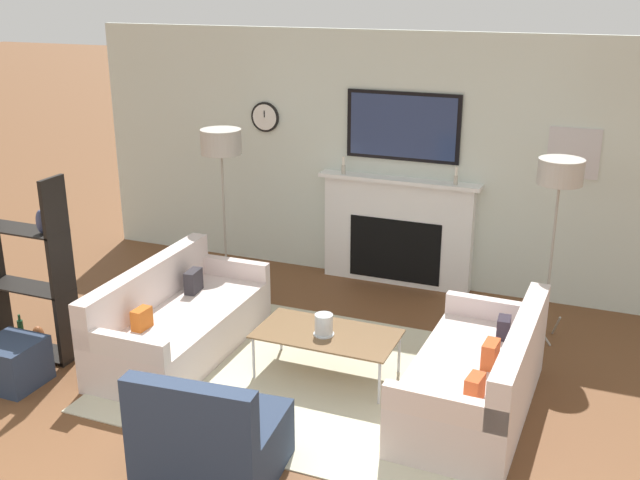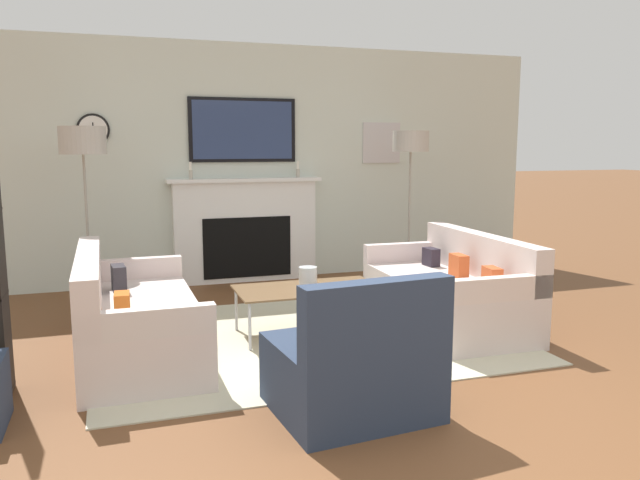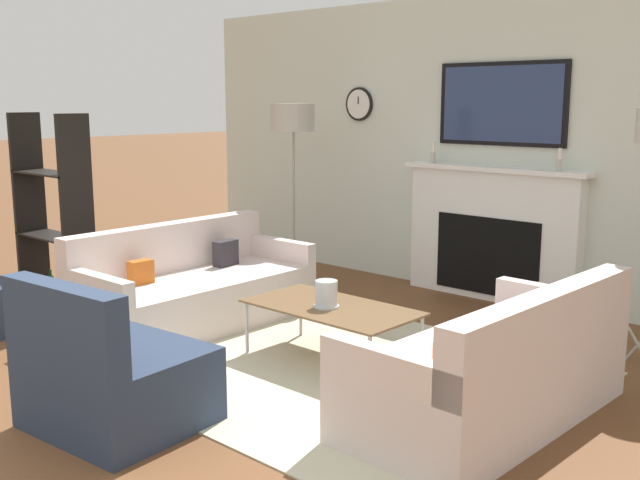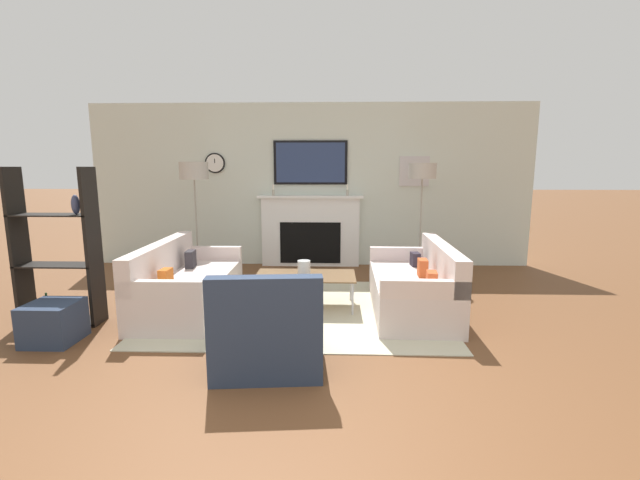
# 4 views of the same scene
# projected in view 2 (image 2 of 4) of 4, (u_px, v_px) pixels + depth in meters

# --- Properties ---
(fireplace_wall) EXTENTS (7.37, 0.28, 2.70)m
(fireplace_wall) POSITION_uv_depth(u_px,v_px,m) (243.00, 175.00, 7.17)
(fireplace_wall) COLOR silver
(fireplace_wall) RESTS_ON ground_plane
(area_rug) EXTENTS (3.28, 2.45, 0.01)m
(area_rug) POSITION_uv_depth(u_px,v_px,m) (304.00, 337.00, 5.10)
(area_rug) COLOR beige
(area_rug) RESTS_ON ground_plane
(couch_left) EXTENTS (0.87, 1.90, 0.79)m
(couch_left) POSITION_uv_depth(u_px,v_px,m) (132.00, 320.00, 4.64)
(couch_left) COLOR beige
(couch_left) RESTS_ON ground_plane
(couch_right) EXTENTS (0.90, 1.81, 0.79)m
(couch_right) POSITION_uv_depth(u_px,v_px,m) (450.00, 293.00, 5.48)
(couch_right) COLOR beige
(couch_right) RESTS_ON ground_plane
(armchair) EXTENTS (0.94, 0.86, 0.85)m
(armchair) POSITION_uv_depth(u_px,v_px,m) (354.00, 368.00, 3.62)
(armchair) COLOR #29354C
(armchair) RESTS_ON ground_plane
(coffee_table) EXTENTS (1.18, 0.63, 0.40)m
(coffee_table) POSITION_uv_depth(u_px,v_px,m) (308.00, 290.00, 5.14)
(coffee_table) COLOR brown
(coffee_table) RESTS_ON ground_plane
(hurricane_candle) EXTENTS (0.17, 0.17, 0.18)m
(hurricane_candle) POSITION_uv_depth(u_px,v_px,m) (308.00, 279.00, 5.09)
(hurricane_candle) COLOR silver
(hurricane_candle) RESTS_ON coffee_table
(floor_lamp_left) EXTENTS (0.42, 0.42, 1.74)m
(floor_lamp_left) POSITION_uv_depth(u_px,v_px,m) (83.00, 143.00, 5.75)
(floor_lamp_left) COLOR #9E998E
(floor_lamp_left) RESTS_ON ground_plane
(floor_lamp_right) EXTENTS (0.39, 0.39, 1.72)m
(floor_lamp_right) POSITION_uv_depth(u_px,v_px,m) (411.00, 144.00, 6.80)
(floor_lamp_right) COLOR #9E998E
(floor_lamp_right) RESTS_ON ground_plane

